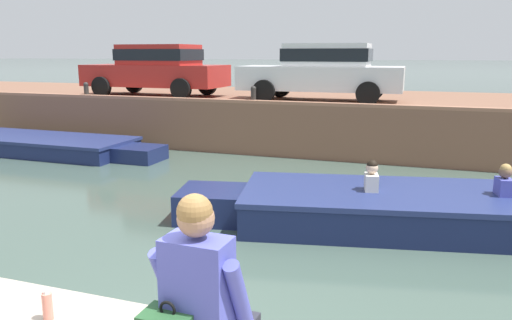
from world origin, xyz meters
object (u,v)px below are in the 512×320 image
at_px(motorboat_passing, 407,209).
at_px(mooring_bollard_mid, 253,94).
at_px(car_leftmost_red, 157,68).
at_px(mooring_bollard_west, 86,89).
at_px(bottle_drink, 47,306).
at_px(person_seated_right, 202,296).
at_px(boat_moored_west_navy, 45,145).
at_px(car_left_inner_white, 323,70).

bearing_deg(motorboat_passing, mooring_bollard_mid, 131.78).
xyz_separation_m(car_leftmost_red, mooring_bollard_west, (-1.79, -1.08, -0.61)).
relative_size(mooring_bollard_west, bottle_drink, 2.18).
xyz_separation_m(mooring_bollard_west, mooring_bollard_mid, (5.31, 0.00, 0.00)).
xyz_separation_m(person_seated_right, bottle_drink, (-1.11, 0.03, -0.28)).
distance_m(boat_moored_west_navy, mooring_bollard_mid, 5.84).
bearing_deg(car_left_inner_white, motorboat_passing, -66.03).
bearing_deg(person_seated_right, car_left_inner_white, 98.50).
xyz_separation_m(car_leftmost_red, mooring_bollard_mid, (3.52, -1.08, -0.61)).
relative_size(motorboat_passing, car_leftmost_red, 1.58).
relative_size(boat_moored_west_navy, car_left_inner_white, 1.47).
bearing_deg(bottle_drink, person_seated_right, -1.81).
height_order(mooring_bollard_west, person_seated_right, person_seated_right).
bearing_deg(motorboat_passing, boat_moored_west_navy, 163.07).
distance_m(car_leftmost_red, car_left_inner_white, 5.15).
height_order(motorboat_passing, car_leftmost_red, car_leftmost_red).
bearing_deg(mooring_bollard_mid, car_leftmost_red, 162.93).
relative_size(motorboat_passing, mooring_bollard_west, 15.51).
bearing_deg(boat_moored_west_navy, mooring_bollard_mid, 18.41).
xyz_separation_m(boat_moored_west_navy, motorboat_passing, (9.59, -2.92, 0.07)).
bearing_deg(car_leftmost_red, car_left_inner_white, 0.04).
bearing_deg(car_leftmost_red, mooring_bollard_mid, -17.07).
xyz_separation_m(car_leftmost_red, bottle_drink, (5.73, -11.27, -1.13)).
bearing_deg(mooring_bollard_west, boat_moored_west_navy, -92.23).
bearing_deg(boat_moored_west_navy, car_left_inner_white, 22.28).
bearing_deg(mooring_bollard_mid, motorboat_passing, -48.22).
relative_size(mooring_bollard_west, person_seated_right, 0.46).
relative_size(boat_moored_west_navy, car_leftmost_red, 1.49).
distance_m(boat_moored_west_navy, person_seated_right, 12.17).
bearing_deg(mooring_bollard_west, motorboat_passing, -26.32).
relative_size(mooring_bollard_mid, person_seated_right, 0.46).
bearing_deg(motorboat_passing, mooring_bollard_west, 153.68).
bearing_deg(boat_moored_west_navy, car_leftmost_red, 57.01).
height_order(car_left_inner_white, person_seated_right, car_left_inner_white).
bearing_deg(bottle_drink, mooring_bollard_mid, 102.26).
height_order(boat_moored_west_navy, motorboat_passing, motorboat_passing).
distance_m(motorboat_passing, bottle_drink, 5.89).
xyz_separation_m(mooring_bollard_mid, person_seated_right, (3.32, -10.22, -0.25)).
relative_size(boat_moored_west_navy, motorboat_passing, 0.94).
distance_m(car_leftmost_red, person_seated_right, 13.24).
distance_m(mooring_bollard_mid, person_seated_right, 10.75).
distance_m(car_left_inner_white, person_seated_right, 11.46).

